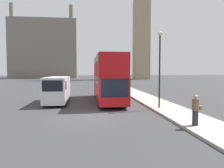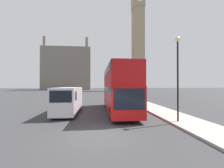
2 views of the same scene
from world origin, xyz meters
name	(u,v)px [view 1 (image 1 of 2)]	position (x,y,z in m)	size (l,w,h in m)	color
ground_plane	(88,116)	(0.00, 0.00, 0.00)	(300.00, 300.00, 0.00)	#333335
sidewalk_strip	(177,113)	(6.38, 0.00, 0.07)	(2.77, 120.00, 0.15)	#9E998E
building_block_distant	(45,50)	(-18.61, 87.15, 12.77)	(28.44, 15.26, 31.03)	slate
red_double_decker_bus	(108,76)	(2.06, 7.03, 2.52)	(2.45, 11.11, 4.52)	#B71114
white_van	(57,89)	(-2.83, 6.13, 1.34)	(1.97, 6.02, 2.49)	silver
pedestrian	(196,110)	(5.72, -3.90, 0.97)	(0.52, 0.36, 1.64)	#23232D
street_lamp	(160,58)	(5.66, 1.83, 4.09)	(0.36, 0.36, 6.04)	black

